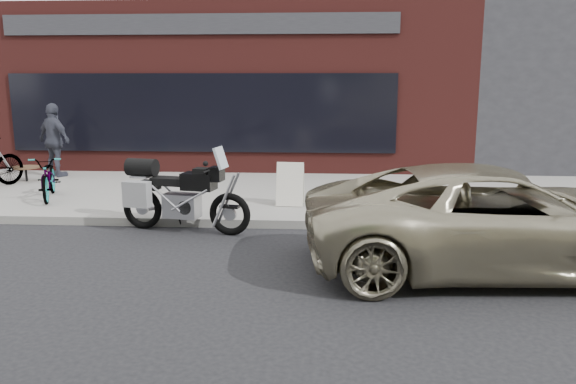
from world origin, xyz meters
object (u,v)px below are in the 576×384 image
cafe_table (26,168)px  bicycle_front (49,177)px  minivan (496,219)px  motorcycle (175,195)px  cafe_patron_right (55,140)px  sandwich_sign (290,183)px

cafe_table → bicycle_front: bearing=-51.0°
bicycle_front → minivan: bearing=-44.1°
minivan → motorcycle: bearing=67.3°
bicycle_front → cafe_patron_right: size_ratio=0.93×
cafe_patron_right → motorcycle: bearing=162.1°
sandwich_sign → bicycle_front: bearing=-180.0°
motorcycle → bicycle_front: (-3.09, 1.78, -0.04)m
cafe_table → minivan: bearing=-29.6°
motorcycle → sandwich_sign: bearing=51.7°
minivan → bicycle_front: minivan is taller
sandwich_sign → cafe_table: bearing=164.5°
motorcycle → cafe_patron_right: size_ratio=1.26×
cafe_table → cafe_patron_right: bearing=60.3°
minivan → cafe_patron_right: bearing=52.5°
minivan → cafe_table: (-9.41, 5.34, -0.23)m
bicycle_front → cafe_patron_right: (-1.12, 2.61, 0.47)m
bicycle_front → sandwich_sign: size_ratio=2.04×
minivan → sandwich_sign: bearing=38.9°
minivan → cafe_table: minivan is taller
bicycle_front → cafe_patron_right: bearing=92.7°
cafe_table → cafe_patron_right: cafe_patron_right is taller
cafe_table → motorcycle: bearing=-38.5°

